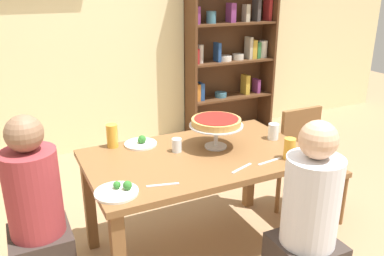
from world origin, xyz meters
TOP-DOWN VIEW (x-y plane):
  - ground_plane at (0.00, 0.00)m, footprint 12.00×12.00m
  - rear_partition at (0.00, 2.20)m, footprint 8.00×0.12m
  - dining_table at (0.00, 0.00)m, footprint 1.43×0.86m
  - bookshelf at (1.42, 2.01)m, footprint 1.10×0.30m
  - diner_near_right at (0.31, -0.72)m, footprint 0.34×0.34m
  - diner_head_west at (-1.01, 0.01)m, footprint 0.34×0.34m
  - chair_head_east at (0.98, 0.06)m, footprint 0.40×0.40m
  - deep_dish_pizza_stand at (0.16, 0.06)m, footprint 0.36×0.36m
  - salad_plate_near_diner at (-0.61, -0.26)m, footprint 0.23×0.23m
  - salad_plate_far_diner at (-0.28, 0.32)m, footprint 0.22×0.22m
  - beer_glass_amber_tall at (0.48, -0.30)m, footprint 0.07×0.07m
  - beer_glass_amber_short at (-0.46, 0.37)m, footprint 0.08×0.08m
  - water_glass_clear_near at (0.60, 0.02)m, footprint 0.07×0.07m
  - water_glass_clear_far at (-0.11, 0.11)m, footprint 0.06×0.06m
  - cutlery_fork_near at (0.35, -0.29)m, footprint 0.18×0.04m
  - cutlery_knife_near at (0.14, -0.29)m, footprint 0.17×0.08m
  - cutlery_fork_far at (-0.36, -0.28)m, footprint 0.18×0.06m

SIDE VIEW (x-z plane):
  - ground_plane at x=0.00m, z-range 0.00..0.00m
  - chair_head_east at x=0.98m, z-range 0.05..0.92m
  - diner_near_right at x=0.31m, z-range -0.08..1.07m
  - diner_head_west at x=-1.01m, z-range -0.08..1.07m
  - dining_table at x=0.00m, z-range 0.27..1.01m
  - cutlery_fork_near at x=0.35m, z-range 0.74..0.74m
  - cutlery_knife_near at x=0.14m, z-range 0.74..0.74m
  - cutlery_fork_far at x=-0.36m, z-range 0.74..0.74m
  - salad_plate_near_diner at x=-0.61m, z-range 0.72..0.78m
  - salad_plate_far_diner at x=-0.28m, z-range 0.72..0.79m
  - water_glass_clear_far at x=-0.11m, z-range 0.74..0.83m
  - water_glass_clear_near at x=0.60m, z-range 0.74..0.85m
  - beer_glass_amber_tall at x=0.48m, z-range 0.74..0.88m
  - beer_glass_amber_short at x=-0.46m, z-range 0.74..0.90m
  - deep_dish_pizza_stand at x=0.16m, z-range 0.81..1.01m
  - bookshelf at x=1.42m, z-range 0.02..2.24m
  - rear_partition at x=0.00m, z-range 0.00..2.80m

